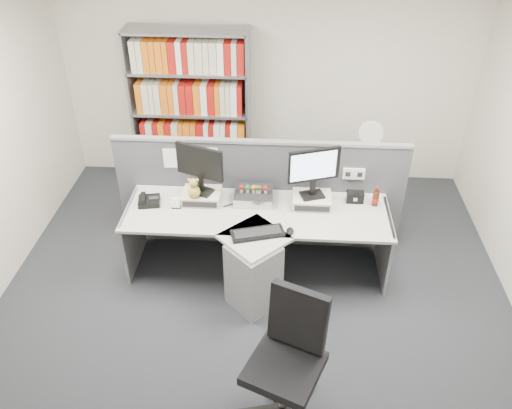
# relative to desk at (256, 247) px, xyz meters

# --- Properties ---
(ground) EXTENTS (5.50, 5.50, 0.00)m
(ground) POSITION_rel_desk_xyz_m (0.00, -0.60, -0.46)
(ground) COLOR #2E3036
(ground) RESTS_ON ground
(room_shell) EXTENTS (5.04, 5.54, 2.72)m
(room_shell) POSITION_rel_desk_xyz_m (0.00, -0.60, 1.33)
(room_shell) COLOR silver
(room_shell) RESTS_ON ground
(partition) EXTENTS (3.00, 0.08, 1.27)m
(partition) POSITION_rel_desk_xyz_m (0.00, 0.65, 0.19)
(partition) COLOR #45474F
(partition) RESTS_ON ground
(desk) EXTENTS (2.60, 1.20, 0.72)m
(desk) POSITION_rel_desk_xyz_m (0.00, 0.00, 0.00)
(desk) COLOR #AFAEA8
(desk) RESTS_ON ground
(monitor_riser_left) EXTENTS (0.38, 0.31, 0.10)m
(monitor_riser_left) POSITION_rel_desk_xyz_m (-0.57, 0.38, 0.31)
(monitor_riser_left) COLOR beige
(monitor_riser_left) RESTS_ON desk
(monitor_riser_right) EXTENTS (0.38, 0.31, 0.10)m
(monitor_riser_right) POSITION_rel_desk_xyz_m (0.53, 0.38, 0.31)
(monitor_riser_right) COLOR beige
(monitor_riser_right) RESTS_ON desk
(monitor_left) EXTENTS (0.48, 0.23, 0.51)m
(monitor_left) POSITION_rel_desk_xyz_m (-0.57, 0.38, 0.67)
(monitor_left) COLOR black
(monitor_left) RESTS_ON monitor_riser_left
(monitor_right) EXTENTS (0.49, 0.23, 0.52)m
(monitor_right) POSITION_rel_desk_xyz_m (0.53, 0.38, 0.67)
(monitor_right) COLOR black
(monitor_right) RESTS_ON monitor_riser_right
(desktop_pc) EXTENTS (0.38, 0.34, 0.10)m
(desktop_pc) POSITION_rel_desk_xyz_m (-0.05, 0.42, 0.31)
(desktop_pc) COLOR black
(desktop_pc) RESTS_ON desk
(figurines) EXTENTS (0.29, 0.05, 0.09)m
(figurines) POSITION_rel_desk_xyz_m (-0.04, 0.41, 0.42)
(figurines) COLOR beige
(figurines) RESTS_ON desktop_pc
(keyboard) EXTENTS (0.52, 0.31, 0.03)m
(keyboard) POSITION_rel_desk_xyz_m (0.03, -0.14, 0.28)
(keyboard) COLOR black
(keyboard) RESTS_ON desk
(mouse) EXTENTS (0.07, 0.11, 0.04)m
(mouse) POSITION_rel_desk_xyz_m (0.33, -0.09, 0.28)
(mouse) COLOR black
(mouse) RESTS_ON desk
(desk_phone) EXTENTS (0.24, 0.23, 0.09)m
(desk_phone) POSITION_rel_desk_xyz_m (-1.09, 0.29, 0.30)
(desk_phone) COLOR black
(desk_phone) RESTS_ON desk
(desk_calendar) EXTENTS (0.09, 0.07, 0.11)m
(desk_calendar) POSITION_rel_desk_xyz_m (-0.80, 0.24, 0.31)
(desk_calendar) COLOR black
(desk_calendar) RESTS_ON desk
(plush_toy) EXTENTS (0.12, 0.12, 0.21)m
(plush_toy) POSITION_rel_desk_xyz_m (-0.62, 0.29, 0.45)
(plush_toy) COLOR #AB9539
(plush_toy) RESTS_ON monitor_riser_left
(speaker) EXTENTS (0.17, 0.10, 0.11)m
(speaker) POSITION_rel_desk_xyz_m (0.96, 0.46, 0.32)
(speaker) COLOR black
(speaker) RESTS_ON desk
(cola_bottle) EXTENTS (0.07, 0.07, 0.22)m
(cola_bottle) POSITION_rel_desk_xyz_m (1.16, 0.41, 0.35)
(cola_bottle) COLOR #3F190A
(cola_bottle) RESTS_ON desk
(shelving_unit) EXTENTS (1.41, 0.40, 2.00)m
(shelving_unit) POSITION_rel_desk_xyz_m (-0.90, 1.85, 0.52)
(shelving_unit) COLOR gray
(shelving_unit) RESTS_ON ground
(filing_cabinet) EXTENTS (0.45, 0.61, 0.70)m
(filing_cabinet) POSITION_rel_desk_xyz_m (1.20, 1.40, -0.11)
(filing_cabinet) COLOR gray
(filing_cabinet) RESTS_ON ground
(desk_fan) EXTENTS (0.28, 0.17, 0.47)m
(desk_fan) POSITION_rel_desk_xyz_m (1.20, 1.40, 0.54)
(desk_fan) COLOR white
(desk_fan) RESTS_ON filing_cabinet
(office_chair) EXTENTS (0.71, 0.72, 1.08)m
(office_chair) POSITION_rel_desk_xyz_m (0.34, -1.38, 0.12)
(office_chair) COLOR silver
(office_chair) RESTS_ON ground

